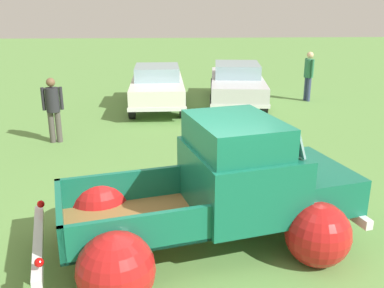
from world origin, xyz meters
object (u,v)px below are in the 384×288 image
show_car_0 (157,85)px  spectator_1 (53,106)px  show_car_1 (237,82)px  spectator_0 (309,73)px  vintage_pickup_truck (223,196)px

show_car_0 → spectator_1: bearing=-35.4°
show_car_1 → spectator_0: bearing=103.2°
spectator_0 → spectator_1: spectator_0 is taller
spectator_0 → vintage_pickup_truck: bearing=-128.5°
vintage_pickup_truck → show_car_0: vintage_pickup_truck is taller
vintage_pickup_truck → spectator_0: (4.34, 9.68, 0.27)m
show_car_1 → spectator_1: 6.85m
show_car_0 → spectator_1: 4.54m
vintage_pickup_truck → show_car_1: vintage_pickup_truck is taller
vintage_pickup_truck → spectator_0: size_ratio=2.76×
vintage_pickup_truck → spectator_1: bearing=111.4°
vintage_pickup_truck → show_car_1: bearing=65.3°
show_car_1 → spectator_0: (2.69, 0.34, 0.25)m
vintage_pickup_truck → show_car_1: (1.64, 9.34, 0.03)m
spectator_1 → show_car_0: bearing=137.7°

